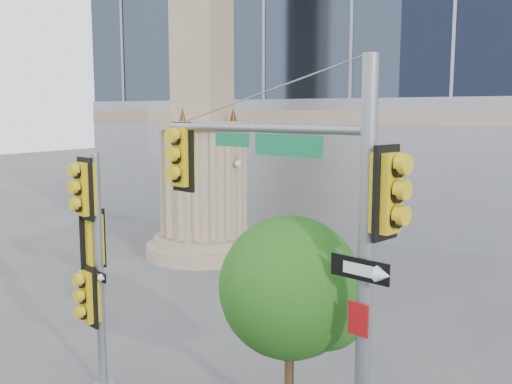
% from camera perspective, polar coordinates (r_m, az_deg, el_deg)
% --- Properties ---
extents(monument, '(4.40, 4.40, 16.60)m').
position_cam_1_polar(monument, '(21.35, -5.35, 8.21)').
color(monument, tan).
rests_on(monument, ground).
extents(main_signal_pole, '(4.65, 1.74, 6.15)m').
position_cam_1_polar(main_signal_pole, '(8.66, 4.82, -2.44)').
color(main_signal_pole, slate).
rests_on(main_signal_pole, ground).
extents(secondary_signal_pole, '(0.80, 0.75, 4.64)m').
position_cam_1_polar(secondary_signal_pole, '(11.22, -16.07, -6.04)').
color(secondary_signal_pole, slate).
rests_on(secondary_signal_pole, ground).
extents(street_tree, '(2.39, 2.33, 3.72)m').
position_cam_1_polar(street_tree, '(9.46, 3.70, -10.06)').
color(street_tree, tan).
rests_on(street_tree, ground).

